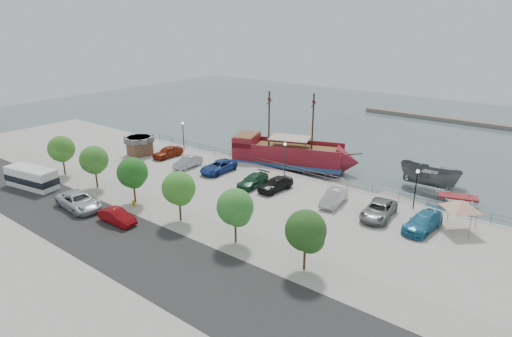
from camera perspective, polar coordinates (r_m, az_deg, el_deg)
The scene contains 35 objects.
ground at distance 48.92m, azimuth -0.50°, elevation -4.17°, with size 160.00×160.00×0.00m, color #4B5B5E.
land_slab at distance 36.58m, azimuth -21.89°, elevation -13.80°, with size 100.00×58.00×1.20m, color #AEA99D.
street at distance 38.51m, azimuth -15.60°, elevation -10.22°, with size 100.00×8.00×0.04m, color #272727.
sidewalk at distance 41.83m, azimuth -9.06°, elevation -7.20°, with size 100.00×4.00×0.05m, color gray.
seawall_railing at distance 54.28m, azimuth 4.58°, elevation -0.07°, with size 50.00×0.06×1.00m.
far_shore at distance 93.94m, azimuth 26.06°, elevation 5.68°, with size 40.00×3.00×0.80m, color slate.
pirate_ship at distance 58.37m, azimuth 5.48°, elevation 1.64°, with size 17.62×10.07×10.94m.
patrol_boat at distance 55.29m, azimuth 22.06°, elevation -1.20°, with size 2.82×7.51×2.91m, color #575B5E.
speedboat at distance 52.01m, azimuth 25.27°, elevation -3.85°, with size 4.70×6.58×1.36m, color white.
dock_west at distance 63.15m, azimuth -4.47°, elevation 1.48°, with size 6.31×1.80×0.36m, color gray.
dock_mid at distance 52.28m, azimuth 12.88°, elevation -2.84°, with size 7.19×2.05×0.41m, color #69635D.
dock_east at distance 50.23m, azimuth 19.54°, elevation -4.46°, with size 7.10×2.03×0.41m, color gray.
shed at distance 63.40m, azimuth -15.27°, elevation 3.02°, with size 3.84×3.84×2.64m.
canopy_tent at distance 43.24m, azimuth 25.77°, elevation -3.85°, with size 4.10×4.10×3.37m.
street_van at distance 47.68m, azimuth -22.57°, elevation -4.04°, with size 2.70×5.84×1.62m, color silver.
street_sedan at distance 43.17m, azimuth -18.04°, elevation -6.09°, with size 1.47×4.20×1.38m, color maroon.
shuttle_bus at distance 55.78m, azimuth -27.74°, elevation -1.12°, with size 6.95×3.45×2.34m.
fire_hydrant at distance 46.33m, azimuth -16.01°, elevation -4.46°, with size 0.27×0.27×0.78m.
lamp_post_left at distance 63.84m, azimuth -9.70°, elevation 4.97°, with size 0.36×0.36×4.28m.
lamp_post_mid at distance 52.48m, azimuth 3.87°, elevation 2.04°, with size 0.36×0.36×4.28m.
lamp_post_right at distance 46.09m, azimuth 20.61°, elevation -1.72°, with size 0.36×0.36×4.28m.
tree_a at distance 57.64m, azimuth -24.50°, elevation 2.26°, with size 3.30×3.20×5.00m.
tree_b at distance 51.75m, azimuth -20.76°, elevation 0.95°, with size 3.30×3.20×5.00m.
tree_c at distance 46.16m, azimuth -16.10°, elevation -0.71°, with size 3.30×3.20×5.00m.
tree_d at distance 41.02m, azimuth -10.20°, elevation -2.78°, with size 3.30×3.20×5.00m.
tree_e at distance 36.49m, azimuth -2.69°, elevation -5.37°, with size 3.30×3.20×5.00m.
tree_f at distance 32.85m, azimuth 6.78°, elevation -8.47°, with size 3.30×3.20×5.00m.
parked_car_a at distance 61.48m, azimuth -11.68°, elevation 2.19°, with size 1.84×4.57×1.56m, color maroon.
parked_car_b at distance 56.81m, azimuth -9.07°, elevation 0.85°, with size 1.51×4.33×1.43m, color #A1A1A1.
parked_car_c at distance 54.50m, azimuth -5.05°, elevation 0.23°, with size 2.44×5.29×1.47m, color navy.
parked_car_d at distance 49.77m, azimuth -0.44°, elevation -1.65°, with size 1.93×4.74×1.37m, color #1E4B31.
parked_car_e at distance 48.62m, azimuth 2.63°, elevation -2.06°, with size 1.87×4.64×1.58m, color black.
parked_car_f at distance 45.85m, azimuth 10.36°, elevation -3.77°, with size 1.63×4.68×1.54m, color beige.
parked_car_g at distance 43.88m, azimuth 16.03°, elevation -5.35°, with size 2.53×5.49×1.53m, color gray.
parked_car_h at distance 42.72m, azimuth 21.38°, elevation -6.66°, with size 2.17×5.35×1.55m, color teal.
Camera 1 is at (27.69, -35.24, 18.61)m, focal length 30.00 mm.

